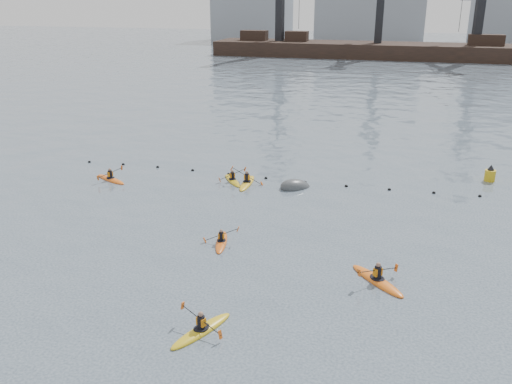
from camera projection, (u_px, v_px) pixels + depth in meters
ground at (161, 373)px, 19.65m from camera, size 400.00×400.00×0.00m
float_line at (286, 180)px, 40.14m from camera, size 33.24×0.73×0.24m
barge_pier at (376, 49)px, 118.50m from camera, size 72.00×19.30×29.50m
skyline at (397, 9)px, 151.78m from camera, size 141.00×28.00×22.00m
kayaker_0 at (221, 241)px, 29.90m from camera, size 1.98×2.96×1.11m
kayaker_1 at (201, 330)px, 21.99m from camera, size 2.12×3.31×1.11m
kayaker_2 at (111, 179)px, 40.09m from camera, size 3.22×2.03×1.05m
kayaker_3 at (247, 183)px, 39.26m from camera, size 2.46×3.54×1.43m
kayaker_4 at (377, 280)px, 25.85m from camera, size 3.03×3.10×1.16m
kayaker_5 at (232, 180)px, 39.84m from camera, size 2.32×2.86×1.11m
mooring_buoy at (295, 187)px, 38.57m from camera, size 2.88×2.87×1.69m
nav_buoy at (490, 175)px, 39.80m from camera, size 0.77×0.77×1.41m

